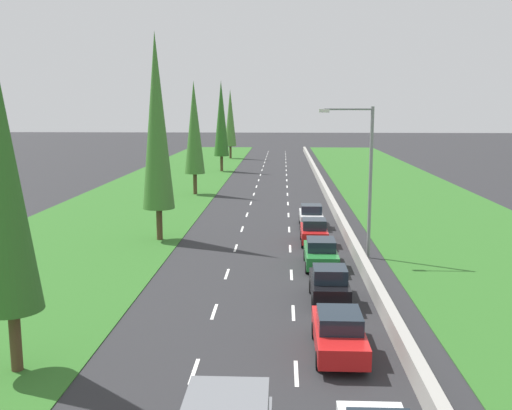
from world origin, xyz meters
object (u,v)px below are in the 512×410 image
Objects in this scene: green_sedan_right_lane at (321,253)px; poplar_tree_second at (157,122)px; red_sedan_right_lane at (339,332)px; black_hatchback_right_lane at (329,284)px; poplar_tree_fourth at (221,119)px; poplar_tree_third at (194,128)px; white_hatchback_right_lane at (311,216)px; red_hatchback_right_lane at (314,232)px; street_light_mast at (365,171)px; poplar_tree_fifth at (230,118)px; poplar_tree_nearest at (5,192)px.

poplar_tree_second is (-10.54, 6.47, 7.18)m from green_sedan_right_lane.
red_sedan_right_lane is at bearing -90.41° from green_sedan_right_lane.
black_hatchback_right_lane is 0.31× the size of poplar_tree_fourth.
black_hatchback_right_lane is 0.33× the size of poplar_tree_third.
white_hatchback_right_lane is at bearing 25.55° from poplar_tree_second.
white_hatchback_right_lane is (-0.03, 17.57, 0.00)m from black_hatchback_right_lane.
street_light_mast is (2.74, -3.47, 4.40)m from red_hatchback_right_lane.
green_sedan_right_lane is 0.50× the size of street_light_mast.
poplar_tree_second is at bearing -89.21° from poplar_tree_fifth.
green_sedan_right_lane is 30.69m from poplar_tree_third.
black_hatchback_right_lane is 1.00× the size of white_hatchback_right_lane.
red_hatchback_right_lane is 67.23m from poplar_tree_fifth.
white_hatchback_right_lane is (0.08, 5.78, 0.00)m from red_hatchback_right_lane.
green_sedan_right_lane is 11.50m from white_hatchback_right_lane.
poplar_tree_fourth reaches higher than poplar_tree_nearest.
black_hatchback_right_lane is at bearing 34.92° from poplar_tree_nearest.
poplar_tree_nearest is (-11.15, -19.65, 5.37)m from red_hatchback_right_lane.
poplar_tree_second reaches higher than poplar_tree_third.
red_sedan_right_lane is 0.39× the size of poplar_tree_third.
black_hatchback_right_lane is at bearing -89.83° from green_sedan_right_lane.
black_hatchback_right_lane is 0.38× the size of poplar_tree_nearest.
green_sedan_right_lane is at bearing -80.93° from poplar_tree_fifth.
poplar_tree_third is at bearing 118.49° from street_light_mast.
poplar_tree_third reaches higher than green_sedan_right_lane.
green_sedan_right_lane is (-0.02, 6.07, -0.02)m from black_hatchback_right_lane.
red_sedan_right_lane is 15.13m from street_light_mast.
black_hatchback_right_lane is 9.77m from street_light_mast.
black_hatchback_right_lane reaches higher than green_sedan_right_lane.
street_light_mast reaches higher than red_sedan_right_lane.
poplar_tree_third is at bearing 91.94° from poplar_tree_second.
green_sedan_right_lane is at bearing -31.52° from poplar_tree_second.
red_hatchback_right_lane is at bearing 90.01° from red_sedan_right_lane.
street_light_mast is at bearing -73.94° from white_hatchback_right_lane.
poplar_tree_nearest is 0.74× the size of poplar_tree_second.
poplar_tree_fourth is at bearing 103.52° from red_hatchback_right_lane.
poplar_tree_fifth is (-11.36, 83.65, 6.32)m from red_sedan_right_lane.
white_hatchback_right_lane is at bearing 89.24° from red_hatchback_right_lane.
green_sedan_right_lane is at bearing -77.87° from poplar_tree_fourth.
black_hatchback_right_lane is 17.88m from poplar_tree_second.
poplar_tree_fourth is (-0.27, 43.85, -0.59)m from poplar_tree_second.
poplar_tree_fifth reaches higher than poplar_tree_nearest.
black_hatchback_right_lane is 78.84m from poplar_tree_fifth.
red_sedan_right_lane is 41.84m from poplar_tree_third.
white_hatchback_right_lane is at bearing 106.06° from street_light_mast.
street_light_mast is at bearing -61.51° from poplar_tree_third.
white_hatchback_right_lane is 0.43× the size of street_light_mast.
red_hatchback_right_lane is 5.78m from white_hatchback_right_lane.
street_light_mast is (2.66, -9.25, 4.40)m from white_hatchback_right_lane.
white_hatchback_right_lane is (-0.01, 11.50, 0.02)m from green_sedan_right_lane.
poplar_tree_third is (-11.27, 27.89, 6.06)m from green_sedan_right_lane.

